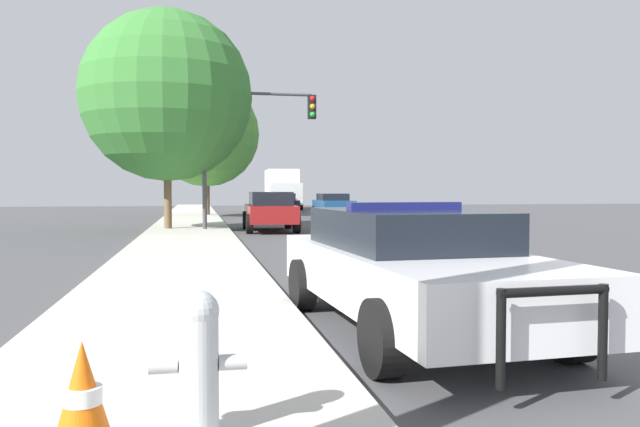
# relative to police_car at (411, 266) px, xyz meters

# --- Properties ---
(ground_plane) EXTENTS (110.00, 110.00, 0.00)m
(ground_plane) POSITION_rel_police_car_xyz_m (2.45, -0.03, -0.74)
(ground_plane) COLOR #474749
(sidewalk_left) EXTENTS (3.00, 110.00, 0.13)m
(sidewalk_left) POSITION_rel_police_car_xyz_m (-2.65, -0.03, -0.67)
(sidewalk_left) COLOR #BCB7AD
(sidewalk_left) RESTS_ON ground_plane
(police_car) EXTENTS (2.28, 5.12, 1.45)m
(police_car) POSITION_rel_police_car_xyz_m (0.00, 0.00, 0.00)
(police_car) COLOR white
(police_car) RESTS_ON ground_plane
(fire_hydrant) EXTENTS (0.57, 0.25, 0.87)m
(fire_hydrant) POSITION_rel_police_car_xyz_m (-2.35, -2.90, -0.15)
(fire_hydrant) COLOR #B7BCC1
(fire_hydrant) RESTS_ON sidewalk_left
(traffic_light) EXTENTS (4.27, 0.35, 5.20)m
(traffic_light) POSITION_rel_police_car_xyz_m (-0.38, 16.79, 3.10)
(traffic_light) COLOR #424247
(traffic_light) RESTS_ON sidewalk_left
(car_background_oncoming) EXTENTS (2.04, 4.40, 1.37)m
(car_background_oncoming) POSITION_rel_police_car_xyz_m (5.04, 26.97, -0.00)
(car_background_oncoming) COLOR navy
(car_background_oncoming) RESTS_ON ground_plane
(car_background_midblock) EXTENTS (2.04, 4.44, 1.50)m
(car_background_midblock) POSITION_rel_police_car_xyz_m (0.39, 17.06, 0.06)
(car_background_midblock) COLOR maroon
(car_background_midblock) RESTS_ON ground_plane
(car_background_distant) EXTENTS (2.22, 4.75, 1.32)m
(car_background_distant) POSITION_rel_police_car_xyz_m (3.67, 38.37, -0.04)
(car_background_distant) COLOR black
(car_background_distant) RESTS_ON ground_plane
(box_truck) EXTENTS (2.90, 7.42, 3.19)m
(box_truck) POSITION_rel_police_car_xyz_m (4.41, 43.24, 0.94)
(box_truck) COLOR silver
(box_truck) RESTS_ON ground_plane
(tree_sidewalk_far) EXTENTS (6.14, 6.14, 7.77)m
(tree_sidewalk_far) POSITION_rel_police_car_xyz_m (-1.80, 30.07, 4.09)
(tree_sidewalk_far) COLOR brown
(tree_sidewalk_far) RESTS_ON sidewalk_left
(tree_sidewalk_mid) EXTENTS (6.37, 6.37, 8.14)m
(tree_sidewalk_mid) POSITION_rel_police_car_xyz_m (-3.42, 17.44, 4.35)
(tree_sidewalk_mid) COLOR brown
(tree_sidewalk_mid) RESTS_ON sidewalk_left
(traffic_cone) EXTENTS (0.37, 0.37, 0.66)m
(traffic_cone) POSITION_rel_police_car_xyz_m (-2.97, -3.16, -0.28)
(traffic_cone) COLOR orange
(traffic_cone) RESTS_ON sidewalk_left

